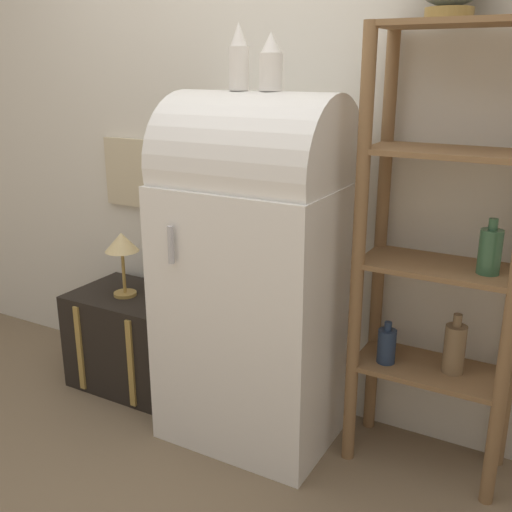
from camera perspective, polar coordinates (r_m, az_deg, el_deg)
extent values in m
plane|color=#7A664C|center=(2.62, -2.84, -18.47)|extent=(12.00, 12.00, 0.00)
cube|color=silver|center=(2.63, 3.56, 13.41)|extent=(7.00, 0.05, 2.70)
cube|color=#C6B793|center=(3.06, -10.33, 7.64)|extent=(0.53, 0.02, 0.34)
cube|color=white|center=(2.54, 0.04, -5.34)|extent=(0.70, 0.59, 1.10)
cylinder|color=white|center=(2.36, 0.04, 8.66)|extent=(0.68, 0.56, 0.56)
cylinder|color=#B7B7BC|center=(2.27, -8.11, 1.06)|extent=(0.02, 0.02, 0.15)
cube|color=black|center=(3.08, -11.47, -7.72)|extent=(0.58, 0.42, 0.48)
cube|color=#AD8942|center=(3.05, -16.45, -8.45)|extent=(0.03, 0.01, 0.43)
cube|color=#AD8942|center=(2.84, -11.85, -10.03)|extent=(0.03, 0.01, 0.43)
cylinder|color=olive|center=(2.25, 9.69, -0.65)|extent=(0.05, 0.05, 1.69)
cylinder|color=olive|center=(2.49, 11.75, 0.99)|extent=(0.05, 0.05, 1.69)
cube|color=olive|center=(2.47, 16.25, -10.34)|extent=(0.57, 0.29, 0.02)
cube|color=olive|center=(2.31, 17.14, -1.02)|extent=(0.57, 0.29, 0.02)
cube|color=olive|center=(2.22, 18.12, 9.37)|extent=(0.57, 0.29, 0.02)
cube|color=olive|center=(2.20, 19.23, 20.27)|extent=(0.57, 0.29, 0.02)
cylinder|color=#7F6647|center=(2.42, 18.37, -8.42)|extent=(0.08, 0.08, 0.19)
cylinder|color=#7F6647|center=(2.37, 18.65, -5.82)|extent=(0.03, 0.03, 0.05)
cylinder|color=#23334C|center=(2.43, 12.33, -8.39)|extent=(0.07, 0.07, 0.14)
cylinder|color=#23334C|center=(2.40, 12.47, -6.54)|extent=(0.03, 0.03, 0.03)
cylinder|color=#335B3D|center=(2.24, 21.39, 0.37)|extent=(0.08, 0.08, 0.16)
cylinder|color=#335B3D|center=(2.21, 21.67, 2.84)|extent=(0.03, 0.03, 0.04)
cylinder|color=#AD8942|center=(2.24, 17.90, 21.10)|extent=(0.16, 0.16, 0.04)
cylinder|color=white|center=(2.37, -1.63, 17.42)|extent=(0.08, 0.08, 0.16)
cone|color=white|center=(2.37, -1.66, 20.38)|extent=(0.06, 0.06, 0.09)
cylinder|color=white|center=(2.31, 1.42, 17.12)|extent=(0.09, 0.09, 0.14)
cone|color=white|center=(2.31, 1.44, 19.69)|extent=(0.07, 0.07, 0.07)
cylinder|color=#AD8942|center=(2.97, -12.35, -3.53)|extent=(0.11, 0.11, 0.02)
cylinder|color=#AD8942|center=(2.94, -12.49, -1.49)|extent=(0.02, 0.02, 0.21)
cone|color=#DBC184|center=(2.89, -12.69, 1.31)|extent=(0.16, 0.16, 0.09)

